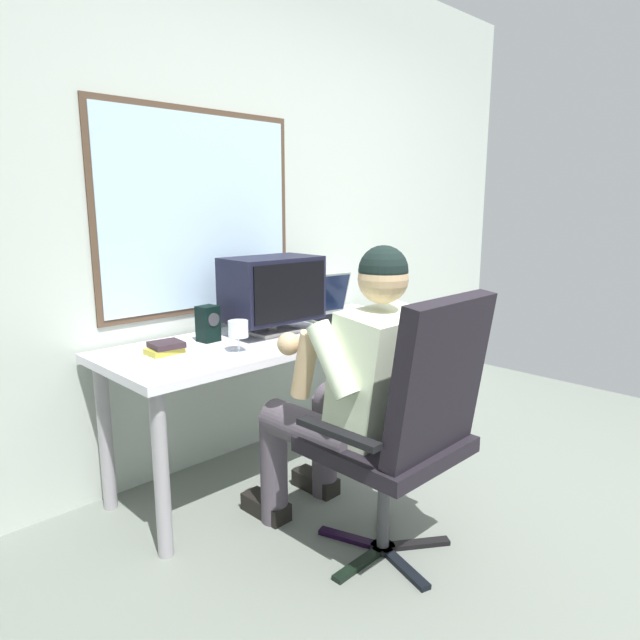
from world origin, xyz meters
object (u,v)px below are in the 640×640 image
object	(u,v)px
crt_monitor	(272,289)
desk_speaker	(208,324)
laptop	(333,307)
wine_glass	(238,331)
desk	(280,350)
person_seated	(353,388)
book_stack	(165,348)
office_chair	(411,417)
coffee_mug	(390,310)

from	to	relation	value
crt_monitor	desk_speaker	size ratio (longest dim) A/B	2.82
crt_monitor	laptop	xyz separation A→B (m)	(0.47, 0.04, -0.16)
wine_glass	desk	bearing A→B (deg)	22.55
crt_monitor	desk_speaker	world-z (taller)	crt_monitor
person_seated	book_stack	distance (m)	0.85
office_chair	wine_glass	size ratio (longest dim) A/B	7.53
person_seated	desk_speaker	size ratio (longest dim) A/B	7.20
desk_speaker	coffee_mug	bearing A→B (deg)	-13.53
person_seated	book_stack	world-z (taller)	person_seated
crt_monitor	book_stack	size ratio (longest dim) A/B	3.04
person_seated	desk	bearing A→B (deg)	74.70
person_seated	laptop	world-z (taller)	person_seated
coffee_mug	office_chair	bearing A→B (deg)	-137.51
desk	desk_speaker	bearing A→B (deg)	162.26
book_stack	person_seated	bearing A→B (deg)	-59.51
office_chair	desk	bearing A→B (deg)	79.49
crt_monitor	laptop	size ratio (longest dim) A/B	1.24
desk	coffee_mug	xyz separation A→B (m)	(0.71, -0.14, 0.13)
office_chair	crt_monitor	distance (m)	1.06
desk	coffee_mug	distance (m)	0.73
crt_monitor	person_seated	bearing A→B (deg)	-103.32
office_chair	laptop	bearing A→B (deg)	58.19
wine_glass	book_stack	world-z (taller)	wine_glass
desk	laptop	bearing A→B (deg)	8.64
desk	desk_speaker	xyz separation A→B (m)	(-0.35, 0.11, 0.17)
desk	laptop	size ratio (longest dim) A/B	4.62
coffee_mug	desk	bearing A→B (deg)	168.61
office_chair	book_stack	xyz separation A→B (m)	(-0.43, 1.01, 0.16)
person_seated	crt_monitor	size ratio (longest dim) A/B	2.56
laptop	wine_glass	world-z (taller)	laptop
desk	laptop	xyz separation A→B (m)	(0.46, 0.07, 0.16)
person_seated	desk_speaker	world-z (taller)	person_seated
wine_glass	coffee_mug	xyz separation A→B (m)	(1.08, 0.01, -0.05)
desk_speaker	book_stack	size ratio (longest dim) A/B	1.08
desk_speaker	book_stack	distance (m)	0.27
desk	wine_glass	world-z (taller)	wine_glass
person_seated	coffee_mug	world-z (taller)	person_seated
person_seated	wine_glass	distance (m)	0.58
laptop	book_stack	bearing A→B (deg)	-179.20
desk	laptop	distance (m)	0.49
person_seated	crt_monitor	world-z (taller)	person_seated
desk_speaker	coffee_mug	size ratio (longest dim) A/B	1.89
book_stack	desk_speaker	bearing A→B (deg)	12.44
laptop	coffee_mug	distance (m)	0.33
desk_speaker	desk	bearing A→B (deg)	-17.74
crt_monitor	laptop	distance (m)	0.50
laptop	desk_speaker	xyz separation A→B (m)	(-0.81, 0.04, 0.02)
crt_monitor	laptop	bearing A→B (deg)	4.27
laptop	office_chair	bearing A→B (deg)	-121.81
office_chair	laptop	xyz separation A→B (m)	(0.63, 1.02, 0.20)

